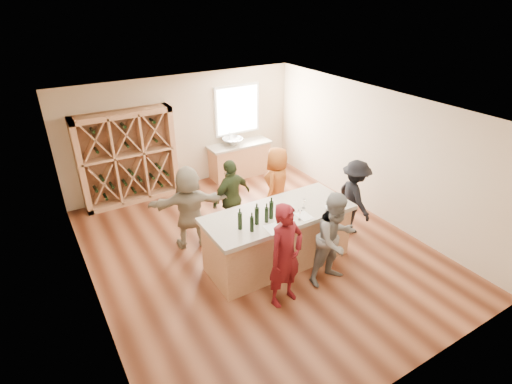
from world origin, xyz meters
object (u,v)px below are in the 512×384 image
wine_bottle_b (252,224)px  person_near_right (335,239)px  wine_rack (128,158)px  person_server (354,197)px  person_far_right (277,185)px  wine_bottle_e (271,210)px  person_far_left (189,207)px  wine_bottle_d (267,215)px  person_far_mid (232,198)px  person_near_left (286,256)px  wine_bottle_c (257,216)px  sink (233,141)px  tasting_counter_base (278,239)px  wine_bottle_a (240,221)px

wine_bottle_b → person_near_right: size_ratio=0.16×
wine_rack → person_server: bearing=-46.2°
person_server → person_far_right: bearing=54.9°
wine_bottle_e → person_far_left: person_far_left is taller
wine_bottle_d → person_far_mid: (0.13, 1.51, -0.40)m
person_far_left → person_far_right: bearing=-165.1°
wine_bottle_e → person_near_left: size_ratio=0.18×
wine_bottle_c → wine_bottle_e: wine_bottle_e is taller
wine_bottle_c → wine_bottle_d: (0.17, -0.03, -0.02)m
wine_bottle_c → person_near_left: 0.85m
wine_bottle_e → person_far_right: (1.08, 1.42, -0.40)m
person_far_left → person_server: bearing=174.3°
wine_bottle_d → person_far_mid: size_ratio=0.17×
wine_bottle_b → wine_bottle_e: wine_bottle_e is taller
wine_bottle_b → person_server: bearing=8.4°
person_near_right → person_server: person_near_right is taller
sink → person_server: bearing=-76.7°
person_far_right → wine_bottle_b: bearing=10.8°
wine_bottle_c → wine_bottle_e: 0.31m
wine_rack → wine_bottle_d: size_ratio=8.00×
person_far_right → wine_bottle_d: bearing=16.0°
tasting_counter_base → wine_bottle_c: size_ratio=8.38×
person_near_right → person_server: bearing=34.0°
person_far_right → person_far_left: size_ratio=1.00×
tasting_counter_base → person_server: person_server is taller
sink → wine_bottle_d: (-1.45, -3.92, 0.20)m
wine_bottle_a → person_far_left: 1.57m
wine_bottle_e → person_near_right: (0.76, -0.81, -0.39)m
wine_bottle_c → person_server: size_ratio=0.20×
wine_bottle_c → person_far_right: 2.04m
wine_rack → person_far_mid: (1.38, -2.48, -0.28)m
wine_bottle_b → person_far_left: size_ratio=0.16×
tasting_counter_base → wine_bottle_e: bearing=-153.6°
wine_rack → wine_bottle_a: wine_rack is taller
wine_bottle_a → person_server: (2.79, 0.23, -0.44)m
wine_bottle_b → person_far_mid: (0.49, 1.63, -0.39)m
tasting_counter_base → wine_bottle_a: (-0.86, -0.14, 0.73)m
tasting_counter_base → wine_bottle_e: wine_bottle_e is taller
wine_bottle_c → wine_bottle_e: (0.31, 0.03, 0.00)m
wine_bottle_a → person_far_right: bearing=40.2°
person_far_right → wine_bottle_a: bearing=5.5°
wine_bottle_a → wine_bottle_b: wine_bottle_a is taller
wine_bottle_d → person_far_left: person_far_left is taller
tasting_counter_base → person_server: (1.94, 0.09, 0.29)m
person_far_left → wine_bottle_d: bearing=133.4°
tasting_counter_base → wine_bottle_b: wine_bottle_b is taller
sink → person_far_left: person_far_left is taller
person_near_left → wine_bottle_c: bearing=85.2°
wine_rack → person_near_right: 5.21m
wine_bottle_c → person_far_left: 1.67m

